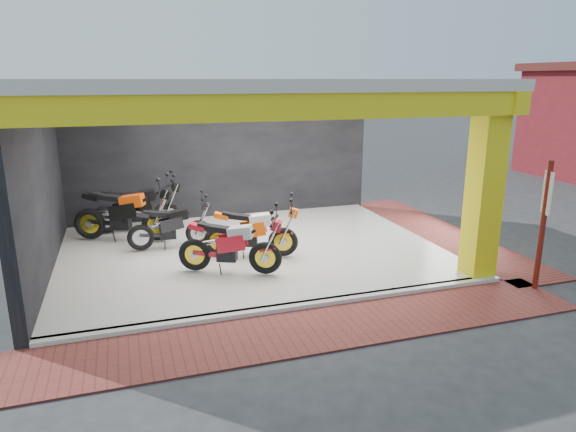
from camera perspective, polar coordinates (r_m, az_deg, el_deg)
name	(u,v)px	position (r m, az deg, el deg)	size (l,w,h in m)	color
ground	(278,287)	(9.54, -1.11, -7.84)	(80.00, 80.00, 0.00)	#2D2D30
showroom_floor	(252,251)	(11.32, -4.07, -3.86)	(8.00, 6.00, 0.10)	silver
showroom_ceiling	(248,84)	(10.72, -4.43, 14.41)	(8.40, 6.40, 0.20)	beige
back_wall	(222,155)	(13.89, -7.33, 6.79)	(8.20, 0.20, 3.50)	black
left_wall	(37,187)	(10.71, -26.07, 2.96)	(0.20, 6.20, 3.50)	black
corner_column	(484,189)	(10.11, 20.98, 2.86)	(0.50, 0.50, 3.50)	yellow
header_beam_front	(296,107)	(7.85, 0.94, 12.07)	(8.40, 0.30, 0.40)	yellow
header_beam_right	(420,97)	(12.31, 14.48, 12.66)	(0.30, 6.40, 0.40)	yellow
floor_kerb	(296,307)	(8.63, 0.90, -10.04)	(8.00, 0.20, 0.10)	silver
paver_front	(313,330)	(7.99, 2.75, -12.50)	(9.00, 1.40, 0.03)	maroon
paver_right	(440,233)	(13.27, 16.49, -1.78)	(1.40, 7.00, 0.03)	maroon
signpost	(543,221)	(10.05, 26.52, -0.49)	(0.13, 0.32, 2.36)	maroon
moto_hero	(283,228)	(10.56, -0.55, -1.33)	(2.08, 0.77, 1.27)	#FA5C0A
moto_row_a	(265,242)	(9.60, -2.56, -2.95)	(2.12, 0.78, 1.29)	red
moto_row_b	(198,220)	(11.49, -9.98, -0.48)	(1.91, 0.71, 1.17)	black
moto_row_c	(156,210)	(11.95, -14.43, 0.66)	(2.43, 0.90, 1.48)	black
moto_row_d	(167,202)	(12.97, -13.34, 1.56)	(2.23, 0.82, 1.36)	black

